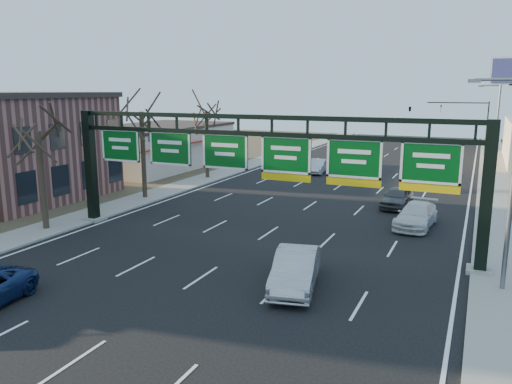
% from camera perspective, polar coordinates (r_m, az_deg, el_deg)
% --- Properties ---
extents(ground, '(160.00, 160.00, 0.00)m').
position_cam_1_polar(ground, '(21.89, -9.00, -11.38)').
color(ground, black).
rests_on(ground, ground).
extents(sidewalk_left, '(3.00, 120.00, 0.12)m').
position_cam_1_polar(sidewalk_left, '(44.71, -8.73, 0.61)').
color(sidewalk_left, gray).
rests_on(sidewalk_left, ground).
extents(sidewalk_right, '(3.00, 120.00, 0.12)m').
position_cam_1_polar(sidewalk_right, '(37.73, 26.03, -2.50)').
color(sidewalk_right, gray).
rests_on(sidewalk_right, ground).
extents(dirt_strip_left, '(21.00, 120.00, 0.06)m').
position_cam_1_polar(dirt_strip_left, '(52.30, -20.03, 1.60)').
color(dirt_strip_left, '#473D2B').
rests_on(dirt_strip_left, ground).
extents(lane_markings, '(21.60, 120.00, 0.01)m').
position_cam_1_polar(lane_markings, '(39.35, 7.12, -0.93)').
color(lane_markings, white).
rests_on(lane_markings, ground).
extents(sign_gantry, '(24.60, 1.20, 7.20)m').
position_cam_1_polar(sign_gantry, '(27.39, 0.17, 3.50)').
color(sign_gantry, black).
rests_on(sign_gantry, ground).
extents(brick_block, '(10.40, 12.40, 8.30)m').
position_cam_1_polar(brick_block, '(43.14, -25.37, 4.74)').
color(brick_block, '#995E53').
rests_on(brick_block, ground).
extents(cream_strip, '(10.90, 18.40, 4.70)m').
position_cam_1_polar(cream_strip, '(56.58, -11.25, 5.18)').
color(cream_strip, '#B8AF99').
rests_on(cream_strip, ground).
extents(tree_gantry, '(3.60, 3.60, 8.48)m').
position_cam_1_polar(tree_gantry, '(32.45, -23.81, 8.20)').
color(tree_gantry, '#2E2219').
rests_on(tree_gantry, sidewalk_left).
extents(tree_mid, '(3.60, 3.60, 9.24)m').
position_cam_1_polar(tree_mid, '(39.83, -13.05, 10.40)').
color(tree_mid, '#2E2219').
rests_on(tree_mid, sidewalk_left).
extents(tree_far, '(3.60, 3.60, 8.86)m').
position_cam_1_polar(tree_far, '(48.18, -5.72, 10.36)').
color(tree_far, '#2E2219').
rests_on(tree_far, sidewalk_left).
extents(streetlight_near, '(2.15, 0.22, 9.00)m').
position_cam_1_polar(streetlight_near, '(23.03, 27.07, 1.81)').
color(streetlight_near, slate).
rests_on(streetlight_near, sidewalk_right).
extents(streetlight_far, '(2.15, 0.22, 9.00)m').
position_cam_1_polar(streetlight_far, '(56.86, 25.71, 7.04)').
color(streetlight_far, slate).
rests_on(streetlight_far, sidewalk_right).
extents(traffic_signal_mast, '(10.16, 0.54, 7.00)m').
position_cam_1_polar(traffic_signal_mast, '(72.02, 20.10, 8.54)').
color(traffic_signal_mast, black).
rests_on(traffic_signal_mast, ground).
extents(car_silver_sedan, '(2.79, 5.28, 1.65)m').
position_cam_1_polar(car_silver_sedan, '(22.01, 4.54, -8.81)').
color(car_silver_sedan, '#A6A5AA').
rests_on(car_silver_sedan, ground).
extents(car_white_wagon, '(2.49, 5.23, 1.47)m').
position_cam_1_polar(car_white_wagon, '(33.01, 17.84, -2.55)').
color(car_white_wagon, silver).
rests_on(car_white_wagon, ground).
extents(car_grey_far, '(2.09, 4.51, 1.50)m').
position_cam_1_polar(car_grey_far, '(38.01, 15.83, -0.59)').
color(car_grey_far, '#424447').
rests_on(car_grey_far, ground).
extents(car_silver_distant, '(1.88, 4.40, 1.41)m').
position_cam_1_polar(car_silver_distant, '(52.13, 7.09, 2.94)').
color(car_silver_distant, '#B5B5BA').
rests_on(car_silver_distant, ground).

